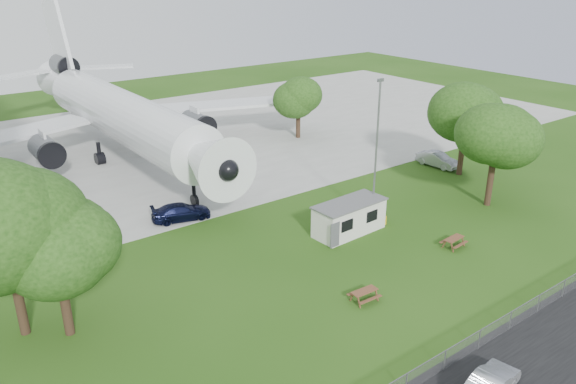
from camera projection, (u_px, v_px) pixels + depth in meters
ground at (350, 284)px, 38.17m from camera, size 160.00×160.00×0.00m
concrete_apron at (132, 149)px, 66.38m from camera, size 120.00×46.00×0.03m
airliner at (117, 111)px, 61.72m from camera, size 46.36×47.73×17.69m
site_cabin at (349, 217)px, 45.13m from camera, size 6.81×2.98×2.62m
picnic_west at (364, 301)px, 36.24m from camera, size 1.88×1.59×0.76m
picnic_east at (453, 247)px, 43.21m from camera, size 1.93×1.66×0.76m
fence at (467, 356)px, 31.11m from camera, size 58.00×0.04×1.30m
lamp_mast at (376, 155)px, 45.09m from camera, size 0.16×0.16×12.00m
tree_west_big at (3, 224)px, 30.43m from camera, size 8.60×8.60×11.37m
tree_west_small at (54, 241)px, 30.77m from camera, size 6.76×6.76×9.44m
tree_east_front at (497, 136)px, 48.46m from camera, size 6.41×6.41×9.65m
tree_east_back at (466, 114)px, 55.93m from camera, size 7.50×7.50×10.20m
tree_far_apron at (298, 99)px, 68.97m from camera, size 5.79×5.79×7.80m
car_ne_sedan at (437, 160)px, 60.30m from camera, size 2.01×4.81×1.54m
car_apron_van at (181, 212)px, 47.57m from camera, size 5.31×3.16×1.44m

